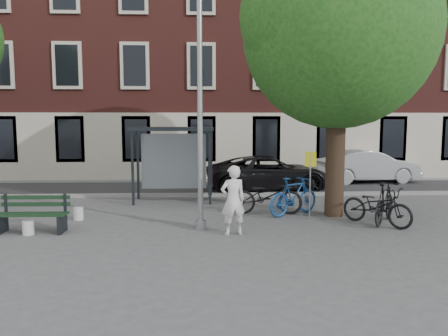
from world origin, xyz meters
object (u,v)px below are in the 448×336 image
painter (233,200)px  lamppost (200,123)px  car_silver (368,166)px  bike_d (385,203)px  car_dark (269,173)px  bus_shelter (184,147)px  bike_b (294,196)px  bike_a (267,196)px  notice_sign (310,170)px  bench (33,216)px  bike_c (377,206)px

painter → lamppost: bearing=-49.6°
car_silver → bike_d: bearing=156.5°
car_dark → bus_shelter: bearing=118.3°
painter → bike_b: 2.95m
bike_a → notice_sign: notice_sign is taller
bus_shelter → car_dark: (3.36, 2.19, -1.21)m
car_dark → painter: bearing=159.5°
bike_a → bench: bearing=112.8°
bike_c → car_dark: car_dark is taller
bike_d → bike_c: bearing=69.8°
car_dark → car_silver: bearing=-71.5°
painter → bench: (-5.10, 0.47, -0.45)m
painter → notice_sign: notice_sign is taller
bus_shelter → bike_b: bearing=-36.4°
bus_shelter → bench: bearing=-131.2°
bike_d → car_silver: (2.55, 7.95, 0.18)m
bike_c → car_dark: bearing=68.0°
lamppost → notice_sign: lamppost is taller
bench → bike_a: bearing=18.1°
painter → car_silver: bearing=-141.8°
lamppost → notice_sign: 3.79m
bike_b → bench: bearing=70.0°
bench → bike_c: size_ratio=0.89×
bus_shelter → notice_sign: (3.84, -2.70, -0.51)m
lamppost → car_silver: (7.65, 8.40, -2.03)m
bench → bike_a: (6.29, 1.88, 0.14)m
bike_b → bike_c: bearing=-157.1°
notice_sign → car_dark: bearing=119.5°
bike_c → car_silver: car_silver is taller
bike_a → bus_shelter: bearing=54.3°
bike_a → bike_d: size_ratio=1.12×
bike_c → lamppost: bearing=142.2°
car_dark → notice_sign: bearing=-179.1°
lamppost → notice_sign: bearing=23.4°
bench → bike_b: 7.28m
bus_shelter → bike_c: bearing=-35.4°
painter → bike_a: 2.65m
bike_a → bike_d: bike_d is taller
bus_shelter → notice_sign: size_ratio=1.47×
bike_c → car_silver: bearing=30.0°
painter → notice_sign: (2.42, 1.98, 0.53)m
bike_a → car_silver: bearing=-34.4°
notice_sign → bike_b: bearing=-179.5°
painter → car_silver: 11.28m
lamppost → bike_d: size_ratio=3.18×
bike_b → car_silver: bearing=-68.9°
bike_b → bus_shelter: bearing=20.1°
bike_c → notice_sign: 2.14m
bike_b → car_dark: 4.70m
car_dark → car_silver: (4.90, 2.11, 0.05)m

